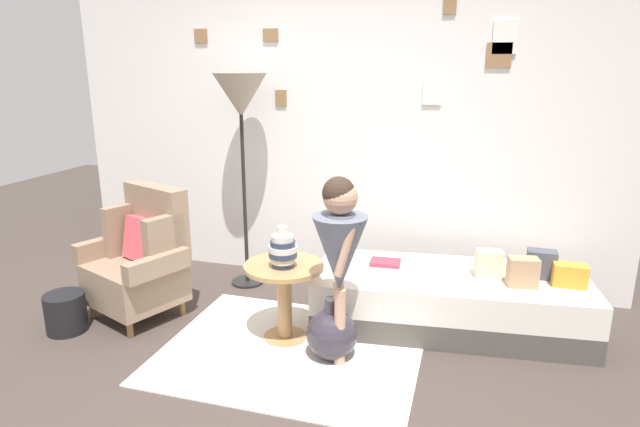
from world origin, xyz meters
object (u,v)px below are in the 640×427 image
Objects in this scene: daybed at (449,300)px; armchair at (142,259)px; book_on_daybed at (385,263)px; floor_lamp at (241,102)px; side_table at (284,286)px; person_child at (340,246)px; vase_striped at (283,250)px; magazine_basket at (66,313)px; demijohn_near at (332,334)px.

armchair is at bearing -168.93° from daybed.
armchair reaches higher than daybed.
floor_lamp is at bearing 168.06° from book_on_daybed.
person_child reaches higher than side_table.
daybed is 1.28m from vase_striped.
side_table is at bearing -52.00° from floor_lamp.
floor_lamp reaches higher than armchair.
vase_striped is 0.23× the size of person_child.
book_on_daybed is (1.75, 0.49, -0.02)m from armchair.
book_on_daybed is at bearing 77.81° from person_child.
daybed is 1.63× the size of person_child.
side_table is 1.95× the size of vase_striped.
person_child is 4.31× the size of magazine_basket.
person_child reaches higher than magazine_basket.
vase_striped is at bearing -5.93° from armchair.
book_on_daybed is (-0.48, 0.06, 0.22)m from daybed.
person_child is at bearing -132.80° from daybed.
daybed is 2.74m from magazine_basket.
floor_lamp is 1.99m from demijohn_near.
book_on_daybed is at bearing 173.04° from daybed.
demijohn_near is at bearing -8.62° from armchair.
side_table is 0.31× the size of floor_lamp.
armchair is 2.34× the size of demijohn_near.
daybed is 0.53m from book_on_daybed.
vase_striped is at bearing -152.21° from daybed.
armchair is 1.44m from floor_lamp.
magazine_basket is at bearing -174.63° from demijohn_near.
vase_striped is 0.16× the size of floor_lamp.
magazine_basket is (-0.88, -1.17, -1.41)m from floor_lamp.
person_child is (0.43, -0.18, 0.39)m from side_table.
demijohn_near is at bearing 5.37° from magazine_basket.
side_table reaches higher than book_on_daybed.
magazine_basket is (-0.37, -0.41, -0.30)m from armchair.
daybed is at bearing -10.57° from floor_lamp.
magazine_basket is at bearing -167.63° from side_table.
book_on_daybed reaches higher than daybed.
book_on_daybed reaches higher than magazine_basket.
floor_lamp is at bearing 136.87° from person_child.
daybed is 1.20m from side_table.
daybed is 0.96m from demijohn_near.
armchair is 0.63m from magazine_basket.
armchair reaches higher than vase_striped.
person_child is at bearing -43.13° from floor_lamp.
daybed is 2.21m from floor_lamp.
side_table is 0.45× the size of person_child.
daybed is at bearing 47.20° from person_child.
vase_striped is at bearing -52.92° from floor_lamp.
vase_striped is 0.88m from book_on_daybed.
armchair is 1.20m from vase_striped.
vase_striped reaches higher than daybed.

